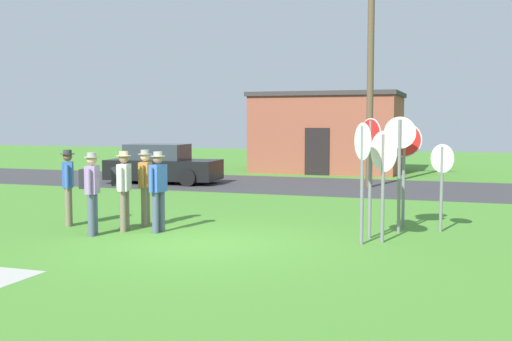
# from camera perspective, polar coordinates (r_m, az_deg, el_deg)

# --- Properties ---
(ground_plane) EXTENTS (80.00, 80.00, 0.00)m
(ground_plane) POSITION_cam_1_polar(r_m,az_deg,el_deg) (12.17, -5.58, -6.74)
(ground_plane) COLOR #47842D
(street_asphalt) EXTENTS (60.00, 6.40, 0.01)m
(street_asphalt) POSITION_cam_1_polar(r_m,az_deg,el_deg) (22.97, 6.32, -1.42)
(street_asphalt) COLOR #38383A
(street_asphalt) RESTS_ON ground
(building_background) EXTENTS (6.83, 4.60, 3.73)m
(building_background) POSITION_cam_1_polar(r_m,az_deg,el_deg) (29.64, 6.65, 3.53)
(building_background) COLOR brown
(building_background) RESTS_ON ground
(utility_pole) EXTENTS (1.80, 0.24, 8.49)m
(utility_pole) POSITION_cam_1_polar(r_m,az_deg,el_deg) (22.70, 10.51, 9.65)
(utility_pole) COLOR brown
(utility_pole) RESTS_ON ground
(parked_car_on_street) EXTENTS (4.42, 2.25, 1.51)m
(parked_car_on_street) POSITION_cam_1_polar(r_m,az_deg,el_deg) (24.16, -8.65, 0.48)
(parked_car_on_street) COLOR black
(parked_car_on_street) RESTS_ON ground
(stop_sign_tallest) EXTENTS (0.42, 0.60, 2.36)m
(stop_sign_tallest) POSITION_cam_1_polar(r_m,az_deg,el_deg) (12.02, 9.80, 0.78)
(stop_sign_tallest) COLOR slate
(stop_sign_tallest) RESTS_ON ground
(stop_sign_center_cluster) EXTENTS (0.50, 0.38, 1.89)m
(stop_sign_center_cluster) POSITION_cam_1_polar(r_m,az_deg,el_deg) (13.84, 16.77, -0.28)
(stop_sign_center_cluster) COLOR slate
(stop_sign_center_cluster) RESTS_ON ground
(stop_sign_leaning_right) EXTENTS (0.59, 0.56, 2.20)m
(stop_sign_leaning_right) POSITION_cam_1_polar(r_m,az_deg,el_deg) (12.29, 11.67, 0.39)
(stop_sign_leaning_right) COLOR slate
(stop_sign_leaning_right) RESTS_ON ground
(stop_sign_far_back) EXTENTS (0.75, 0.18, 2.36)m
(stop_sign_far_back) POSITION_cam_1_polar(r_m,az_deg,el_deg) (14.05, 13.49, 1.30)
(stop_sign_far_back) COLOR slate
(stop_sign_far_back) RESTS_ON ground
(stop_sign_rear_left) EXTENTS (0.67, 0.15, 2.48)m
(stop_sign_rear_left) POSITION_cam_1_polar(r_m,az_deg,el_deg) (13.45, 13.10, 1.39)
(stop_sign_rear_left) COLOR slate
(stop_sign_rear_left) RESTS_ON ground
(stop_sign_nearest) EXTENTS (0.46, 0.43, 2.45)m
(stop_sign_nearest) POSITION_cam_1_polar(r_m,az_deg,el_deg) (12.69, 10.50, 1.04)
(stop_sign_nearest) COLOR slate
(stop_sign_nearest) RESTS_ON ground
(person_in_dark_shirt) EXTENTS (0.32, 0.56, 1.74)m
(person_in_dark_shirt) POSITION_cam_1_polar(r_m,az_deg,el_deg) (14.25, -10.17, -1.14)
(person_in_dark_shirt) COLOR #7A6B56
(person_in_dark_shirt) RESTS_ON ground
(person_in_blue) EXTENTS (0.42, 0.55, 1.74)m
(person_in_blue) POSITION_cam_1_polar(r_m,az_deg,el_deg) (13.29, -14.95, -1.52)
(person_in_blue) COLOR #4C5670
(person_in_blue) RESTS_ON ground
(person_near_signs) EXTENTS (0.37, 0.51, 1.74)m
(person_near_signs) POSITION_cam_1_polar(r_m,az_deg,el_deg) (14.69, -16.94, -1.10)
(person_near_signs) COLOR #7A6B56
(person_near_signs) RESTS_ON ground
(person_with_sunhat) EXTENTS (0.42, 0.56, 1.74)m
(person_with_sunhat) POSITION_cam_1_polar(r_m,az_deg,el_deg) (13.68, -12.15, -1.30)
(person_with_sunhat) COLOR #7A6B56
(person_with_sunhat) RESTS_ON ground
(person_holding_notes) EXTENTS (0.31, 0.56, 1.74)m
(person_holding_notes) POSITION_cam_1_polar(r_m,az_deg,el_deg) (13.36, -9.01, -1.50)
(person_holding_notes) COLOR #4C5670
(person_holding_notes) RESTS_ON ground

